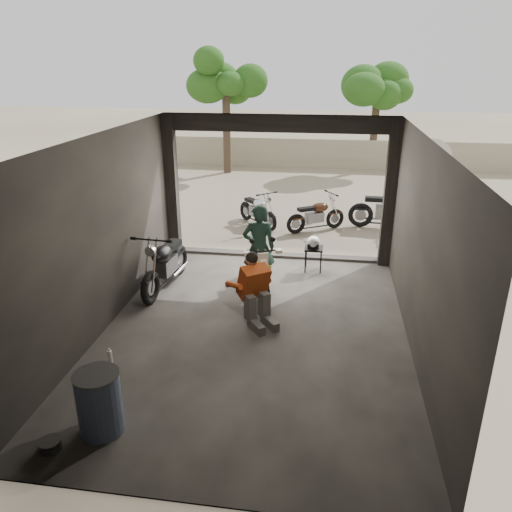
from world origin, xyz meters
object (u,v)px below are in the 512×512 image
(left_bike, at_px, (165,259))
(outside_bike_a, at_px, (258,208))
(main_bike, at_px, (257,267))
(sign_post, at_px, (429,177))
(outside_bike_b, at_px, (316,213))
(outside_bike_c, at_px, (390,206))
(helmet, at_px, (313,242))
(mechanic, at_px, (257,292))
(oil_drum, at_px, (100,404))
(stool, at_px, (314,251))
(rider, at_px, (259,248))

(left_bike, bearing_deg, outside_bike_a, 79.41)
(main_bike, relative_size, sign_post, 0.59)
(main_bike, relative_size, outside_bike_b, 1.07)
(outside_bike_c, bearing_deg, helmet, 152.96)
(mechanic, relative_size, sign_post, 0.46)
(outside_bike_a, relative_size, oil_drum, 1.81)
(stool, bearing_deg, oil_drum, -113.32)
(outside_bike_b, xyz_separation_m, mechanic, (-0.80, -5.24, 0.11))
(helmet, height_order, oil_drum, oil_drum)
(oil_drum, bearing_deg, mechanic, 62.94)
(mechanic, relative_size, helmet, 4.25)
(stool, bearing_deg, mechanic, -108.70)
(outside_bike_c, xyz_separation_m, rider, (-2.91, -4.27, 0.23))
(stool, height_order, helmet, helmet)
(outside_bike_c, bearing_deg, rider, 148.98)
(rider, relative_size, sign_post, 0.65)
(main_bike, bearing_deg, outside_bike_c, 36.36)
(rider, height_order, sign_post, sign_post)
(rider, height_order, mechanic, rider)
(helmet, bearing_deg, outside_bike_c, 56.87)
(rider, xyz_separation_m, oil_drum, (-1.30, -4.35, -0.45))
(stool, relative_size, helmet, 1.85)
(main_bike, distance_m, outside_bike_c, 5.30)
(main_bike, height_order, outside_bike_b, main_bike)
(mechanic, bearing_deg, rider, 60.18)
(helmet, bearing_deg, outside_bike_b, 87.88)
(rider, relative_size, helmet, 5.97)
(oil_drum, height_order, sign_post, sign_post)
(oil_drum, distance_m, sign_post, 8.43)
(helmet, bearing_deg, outside_bike_a, 115.59)
(stool, xyz_separation_m, helmet, (-0.01, -0.03, 0.21))
(main_bike, relative_size, oil_drum, 1.93)
(outside_bike_b, bearing_deg, outside_bike_a, 49.60)
(outside_bike_a, relative_size, mechanic, 1.21)
(outside_bike_b, xyz_separation_m, oil_drum, (-2.29, -8.14, -0.09))
(left_bike, xyz_separation_m, sign_post, (5.28, 2.70, 1.22))
(stool, bearing_deg, rider, -134.16)
(left_bike, xyz_separation_m, helmet, (2.84, 1.27, 0.05))
(outside_bike_a, bearing_deg, sign_post, -63.51)
(stool, bearing_deg, sign_post, 29.94)
(mechanic, height_order, helmet, mechanic)
(outside_bike_a, xyz_separation_m, stool, (1.64, -2.98, -0.04))
(stool, xyz_separation_m, sign_post, (2.43, 1.40, 1.37))
(rider, bearing_deg, sign_post, -157.59)
(sign_post, bearing_deg, outside_bike_a, 172.70)
(rider, bearing_deg, mechanic, 84.14)
(outside_bike_a, distance_m, mechanic, 5.54)
(sign_post, bearing_deg, rider, -130.70)
(rider, relative_size, mechanic, 1.41)
(main_bike, xyz_separation_m, rider, (0.01, 0.16, 0.34))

